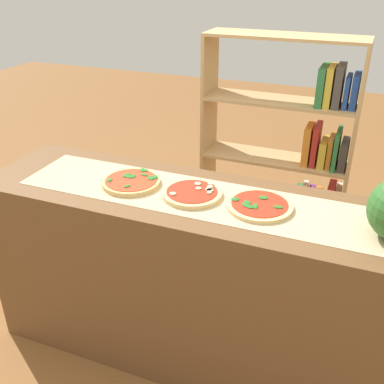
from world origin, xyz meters
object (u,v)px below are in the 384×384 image
pizza_spinach_0 (132,182)px  pizza_mushroom_1 (193,193)px  bookshelf (296,168)px  pizza_spinach_2 (259,205)px

pizza_spinach_0 → pizza_mushroom_1: same height
pizza_spinach_0 → pizza_mushroom_1: bearing=0.4°
bookshelf → pizza_mushroom_1: bearing=-108.1°
bookshelf → pizza_spinach_2: bearing=-90.8°
pizza_spinach_2 → bookshelf: 1.03m
pizza_spinach_0 → bookshelf: 1.21m
pizza_mushroom_1 → bookshelf: 1.08m
pizza_spinach_0 → pizza_spinach_2: (0.63, 0.00, -0.00)m
pizza_spinach_2 → bookshelf: bookshelf is taller
pizza_spinach_2 → bookshelf: (0.01, 1.00, -0.24)m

